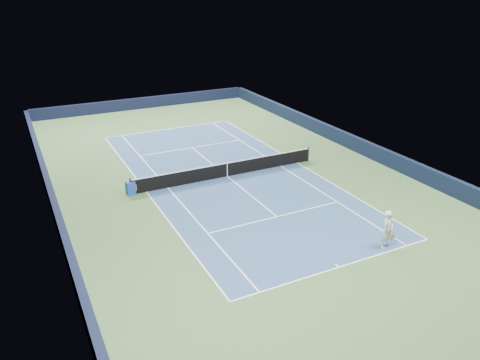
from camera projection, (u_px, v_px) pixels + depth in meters
name	position (u px, v px, depth m)	size (l,w,h in m)	color
ground	(227.00, 176.00, 30.89)	(40.00, 40.00, 0.00)	#385830
wall_far	(143.00, 103.00, 46.95)	(22.00, 0.35, 1.10)	black
wall_right	(357.00, 145.00, 35.14)	(0.35, 40.00, 1.10)	black
wall_left	(53.00, 201.00, 26.21)	(0.35, 40.00, 1.10)	black
court_surface	(227.00, 176.00, 30.89)	(10.97, 23.77, 0.01)	navy
baseline_far	(169.00, 129.00, 40.64)	(10.97, 0.08, 0.00)	white
baseline_near	(339.00, 267.00, 21.14)	(10.97, 0.08, 0.00)	white
sideline_doubles_right	(297.00, 163.00, 33.15)	(0.08, 23.77, 0.00)	white
sideline_doubles_left	(146.00, 192.00, 28.63)	(0.08, 23.77, 0.00)	white
sideline_singles_right	(281.00, 166.00, 32.59)	(0.08, 23.77, 0.00)	white
sideline_singles_left	(168.00, 188.00, 29.19)	(0.08, 23.77, 0.00)	white
service_line_far	(192.00, 148.00, 36.14)	(8.23, 0.08, 0.00)	white
service_line_near	(277.00, 217.00, 25.64)	(8.23, 0.08, 0.00)	white
center_service_line	(227.00, 176.00, 30.89)	(0.08, 12.80, 0.00)	white
center_mark_far	(170.00, 129.00, 40.52)	(0.08, 0.30, 0.00)	white
center_mark_near	(337.00, 266.00, 21.26)	(0.08, 0.30, 0.00)	white
tennis_net	(227.00, 169.00, 30.69)	(12.90, 0.10, 1.07)	black
sponsor_cube	(131.00, 188.00, 28.18)	(0.60, 0.51, 0.84)	#1E45B4
tennis_player	(388.00, 230.00, 22.36)	(0.89, 1.35, 1.99)	silver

